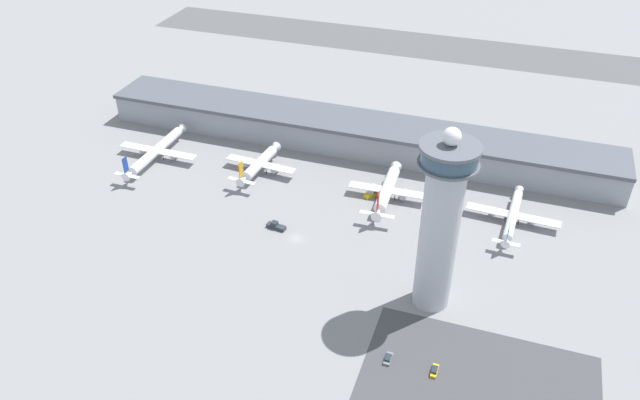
{
  "coord_description": "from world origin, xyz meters",
  "views": [
    {
      "loc": [
        65.24,
        -164.54,
        137.64
      ],
      "look_at": [
        5.37,
        10.38,
        11.24
      ],
      "focal_mm": 35.0,
      "sensor_mm": 36.0,
      "label": 1
    }
  ],
  "objects_px": {
    "airplane_gate_alpha": "(156,151)",
    "airplane_gate_charlie": "(387,190)",
    "airplane_gate_bravo": "(260,164)",
    "airplane_gate_delta": "(513,215)",
    "control_tower": "(441,221)",
    "service_truck_fuel": "(276,226)",
    "service_truck_baggage": "(374,193)",
    "car_green_van": "(388,359)",
    "service_truck_catering": "(445,210)",
    "car_white_wagon": "(435,371)"
  },
  "relations": [
    {
      "from": "airplane_gate_alpha",
      "to": "airplane_gate_charlie",
      "type": "relative_size",
      "value": 1.2
    },
    {
      "from": "airplane_gate_bravo",
      "to": "airplane_gate_delta",
      "type": "height_order",
      "value": "airplane_gate_bravo"
    },
    {
      "from": "control_tower",
      "to": "service_truck_fuel",
      "type": "distance_m",
      "value": 70.32
    },
    {
      "from": "airplane_gate_alpha",
      "to": "airplane_gate_delta",
      "type": "relative_size",
      "value": 1.19
    },
    {
      "from": "service_truck_baggage",
      "to": "car_green_van",
      "type": "bearing_deg",
      "value": -72.37
    },
    {
      "from": "service_truck_baggage",
      "to": "service_truck_catering",
      "type": "bearing_deg",
      "value": -4.83
    },
    {
      "from": "airplane_gate_delta",
      "to": "car_green_van",
      "type": "bearing_deg",
      "value": -109.43
    },
    {
      "from": "service_truck_fuel",
      "to": "car_white_wagon",
      "type": "distance_m",
      "value": 82.25
    },
    {
      "from": "airplane_gate_delta",
      "to": "service_truck_baggage",
      "type": "distance_m",
      "value": 53.36
    },
    {
      "from": "service_truck_baggage",
      "to": "car_green_van",
      "type": "distance_m",
      "value": 84.37
    },
    {
      "from": "service_truck_catering",
      "to": "airplane_gate_delta",
      "type": "bearing_deg",
      "value": 1.43
    },
    {
      "from": "airplane_gate_charlie",
      "to": "airplane_gate_delta",
      "type": "bearing_deg",
      "value": -0.43
    },
    {
      "from": "airplane_gate_bravo",
      "to": "airplane_gate_delta",
      "type": "xyz_separation_m",
      "value": [
        102.48,
        -2.63,
        -0.72
      ]
    },
    {
      "from": "service_truck_fuel",
      "to": "car_green_van",
      "type": "xyz_separation_m",
      "value": [
        53.81,
        -47.47,
        -0.39
      ]
    },
    {
      "from": "control_tower",
      "to": "car_green_van",
      "type": "distance_m",
      "value": 42.03
    },
    {
      "from": "service_truck_fuel",
      "to": "airplane_gate_delta",
      "type": "bearing_deg",
      "value": 20.89
    },
    {
      "from": "airplane_gate_bravo",
      "to": "airplane_gate_delta",
      "type": "relative_size",
      "value": 0.86
    },
    {
      "from": "airplane_gate_alpha",
      "to": "control_tower",
      "type": "bearing_deg",
      "value": -20.85
    },
    {
      "from": "airplane_gate_charlie",
      "to": "service_truck_baggage",
      "type": "xyz_separation_m",
      "value": [
        -5.56,
        1.46,
        -3.35
      ]
    },
    {
      "from": "control_tower",
      "to": "airplane_gate_delta",
      "type": "relative_size",
      "value": 1.61
    },
    {
      "from": "airplane_gate_alpha",
      "to": "service_truck_fuel",
      "type": "height_order",
      "value": "airplane_gate_alpha"
    },
    {
      "from": "car_green_van",
      "to": "airplane_gate_delta",
      "type": "bearing_deg",
      "value": 70.57
    },
    {
      "from": "car_white_wagon",
      "to": "service_truck_baggage",
      "type": "bearing_deg",
      "value": 115.73
    },
    {
      "from": "airplane_gate_charlie",
      "to": "car_green_van",
      "type": "relative_size",
      "value": 7.85
    },
    {
      "from": "airplane_gate_alpha",
      "to": "car_white_wagon",
      "type": "xyz_separation_m",
      "value": [
        134.37,
        -76.95,
        -3.65
      ]
    },
    {
      "from": "service_truck_catering",
      "to": "airplane_gate_charlie",
      "type": "bearing_deg",
      "value": 177.62
    },
    {
      "from": "car_green_van",
      "to": "service_truck_catering",
      "type": "bearing_deg",
      "value": 87.64
    },
    {
      "from": "service_truck_baggage",
      "to": "airplane_gate_delta",
      "type": "bearing_deg",
      "value": -1.95
    },
    {
      "from": "airplane_gate_alpha",
      "to": "airplane_gate_charlie",
      "type": "distance_m",
      "value": 101.14
    },
    {
      "from": "service_truck_fuel",
      "to": "service_truck_baggage",
      "type": "distance_m",
      "value": 43.4
    },
    {
      "from": "airplane_gate_charlie",
      "to": "service_truck_fuel",
      "type": "relative_size",
      "value": 4.99
    },
    {
      "from": "airplane_gate_charlie",
      "to": "airplane_gate_delta",
      "type": "distance_m",
      "value": 47.71
    },
    {
      "from": "service_truck_catering",
      "to": "car_green_van",
      "type": "height_order",
      "value": "service_truck_catering"
    },
    {
      "from": "service_truck_fuel",
      "to": "car_white_wagon",
      "type": "xyz_separation_m",
      "value": [
        67.08,
        -47.59,
        -0.33
      ]
    },
    {
      "from": "control_tower",
      "to": "airplane_gate_delta",
      "type": "distance_m",
      "value": 61.11
    },
    {
      "from": "control_tower",
      "to": "service_truck_catering",
      "type": "relative_size",
      "value": 7.62
    },
    {
      "from": "airplane_gate_alpha",
      "to": "service_truck_catering",
      "type": "height_order",
      "value": "airplane_gate_alpha"
    },
    {
      "from": "control_tower",
      "to": "car_green_van",
      "type": "xyz_separation_m",
      "value": [
        -6.73,
        -28.14,
        -30.49
      ]
    },
    {
      "from": "airplane_gate_charlie",
      "to": "airplane_gate_delta",
      "type": "relative_size",
      "value": 0.99
    },
    {
      "from": "airplane_gate_delta",
      "to": "service_truck_fuel",
      "type": "distance_m",
      "value": 87.31
    },
    {
      "from": "car_white_wagon",
      "to": "airplane_gate_alpha",
      "type": "bearing_deg",
      "value": 150.2
    },
    {
      "from": "airplane_gate_alpha",
      "to": "service_truck_baggage",
      "type": "relative_size",
      "value": 5.38
    },
    {
      "from": "service_truck_fuel",
      "to": "service_truck_baggage",
      "type": "xyz_separation_m",
      "value": [
        28.27,
        32.93,
        0.12
      ]
    },
    {
      "from": "airplane_gate_bravo",
      "to": "airplane_gate_charlie",
      "type": "xyz_separation_m",
      "value": [
        54.77,
        -2.27,
        0.03
      ]
    },
    {
      "from": "airplane_gate_bravo",
      "to": "service_truck_baggage",
      "type": "xyz_separation_m",
      "value": [
        49.21,
        -0.81,
        -3.33
      ]
    },
    {
      "from": "service_truck_baggage",
      "to": "car_white_wagon",
      "type": "distance_m",
      "value": 89.39
    },
    {
      "from": "control_tower",
      "to": "car_green_van",
      "type": "relative_size",
      "value": 12.77
    },
    {
      "from": "airplane_gate_delta",
      "to": "control_tower",
      "type": "bearing_deg",
      "value": -112.59
    },
    {
      "from": "service_truck_fuel",
      "to": "service_truck_baggage",
      "type": "height_order",
      "value": "service_truck_baggage"
    },
    {
      "from": "service_truck_fuel",
      "to": "service_truck_catering",
      "type": "bearing_deg",
      "value": 28.14
    }
  ]
}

